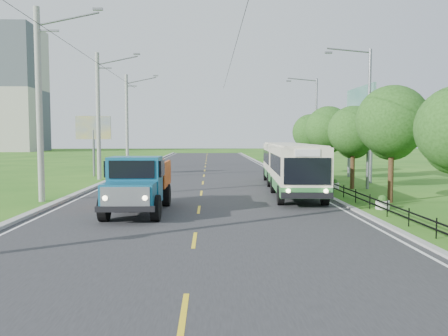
{
  "coord_description": "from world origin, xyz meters",
  "views": [
    {
      "loc": [
        0.5,
        -14.0,
        3.34
      ],
      "look_at": [
        1.18,
        6.65,
        1.9
      ],
      "focal_mm": 35.0,
      "sensor_mm": 36.0,
      "label": 1
    }
  ],
  "objects_px": {
    "pole_far": "(127,121)",
    "dump_truck": "(139,181)",
    "pole_mid": "(99,115)",
    "streetlight_mid": "(367,113)",
    "planter_mid": "(334,185)",
    "billboard_left": "(93,131)",
    "streetlight_far": "(314,121)",
    "billboard_right": "(360,112)",
    "tree_fourth": "(353,134)",
    "bus": "(289,163)",
    "tree_back": "(311,134)",
    "pole_near": "(40,104)",
    "planter_far": "(307,174)",
    "planter_near": "(383,203)",
    "tree_fifth": "(328,131)",
    "tree_third": "(392,125)"
  },
  "relations": [
    {
      "from": "pole_far",
      "to": "dump_truck",
      "type": "height_order",
      "value": "pole_far"
    },
    {
      "from": "pole_mid",
      "to": "streetlight_mid",
      "type": "height_order",
      "value": "pole_mid"
    },
    {
      "from": "planter_mid",
      "to": "billboard_left",
      "type": "height_order",
      "value": "billboard_left"
    },
    {
      "from": "streetlight_far",
      "to": "billboard_right",
      "type": "bearing_deg",
      "value": -78.29
    },
    {
      "from": "streetlight_far",
      "to": "tree_fourth",
      "type": "bearing_deg",
      "value": -93.25
    },
    {
      "from": "planter_mid",
      "to": "bus",
      "type": "bearing_deg",
      "value": -167.19
    },
    {
      "from": "tree_back",
      "to": "streetlight_far",
      "type": "distance_m",
      "value": 2.37
    },
    {
      "from": "streetlight_far",
      "to": "bus",
      "type": "bearing_deg",
      "value": -109.24
    },
    {
      "from": "tree_back",
      "to": "pole_near",
      "type": "bearing_deg",
      "value": -136.59
    },
    {
      "from": "billboard_right",
      "to": "bus",
      "type": "height_order",
      "value": "billboard_right"
    },
    {
      "from": "planter_far",
      "to": "billboard_right",
      "type": "distance_m",
      "value": 6.58
    },
    {
      "from": "pole_mid",
      "to": "planter_mid",
      "type": "height_order",
      "value": "pole_mid"
    },
    {
      "from": "pole_mid",
      "to": "streetlight_far",
      "type": "bearing_deg",
      "value": 20.32
    },
    {
      "from": "planter_near",
      "to": "tree_fourth",
      "type": "bearing_deg",
      "value": 81.23
    },
    {
      "from": "planter_near",
      "to": "planter_mid",
      "type": "bearing_deg",
      "value": 90.0
    },
    {
      "from": "billboard_right",
      "to": "planter_near",
      "type": "bearing_deg",
      "value": -104.8
    },
    {
      "from": "streetlight_far",
      "to": "pole_mid",
      "type": "bearing_deg",
      "value": -159.68
    },
    {
      "from": "planter_near",
      "to": "dump_truck",
      "type": "height_order",
      "value": "dump_truck"
    },
    {
      "from": "streetlight_mid",
      "to": "billboard_left",
      "type": "xyz_separation_m",
      "value": [
        -20.14,
        10.0,
        -1.04
      ]
    },
    {
      "from": "tree_fifth",
      "to": "billboard_left",
      "type": "distance_m",
      "value": 19.74
    },
    {
      "from": "tree_fourth",
      "to": "billboard_right",
      "type": "xyz_separation_m",
      "value": [
        2.44,
        5.86,
        1.76
      ]
    },
    {
      "from": "planter_mid",
      "to": "bus",
      "type": "distance_m",
      "value": 3.48
    },
    {
      "from": "pole_far",
      "to": "tree_third",
      "type": "relative_size",
      "value": 1.67
    },
    {
      "from": "pole_near",
      "to": "planter_far",
      "type": "height_order",
      "value": "pole_near"
    },
    {
      "from": "pole_far",
      "to": "tree_back",
      "type": "bearing_deg",
      "value": -20.74
    },
    {
      "from": "tree_fifth",
      "to": "planter_mid",
      "type": "xyz_separation_m",
      "value": [
        -1.26,
        -6.14,
        -3.57
      ]
    },
    {
      "from": "pole_far",
      "to": "billboard_left",
      "type": "relative_size",
      "value": 1.92
    },
    {
      "from": "streetlight_far",
      "to": "planter_near",
      "type": "bearing_deg",
      "value": -95.3
    },
    {
      "from": "streetlight_mid",
      "to": "tree_fifth",
      "type": "bearing_deg",
      "value": 97.29
    },
    {
      "from": "pole_mid",
      "to": "planter_far",
      "type": "distance_m",
      "value": 17.56
    },
    {
      "from": "streetlight_far",
      "to": "streetlight_mid",
      "type": "bearing_deg",
      "value": -90.0
    },
    {
      "from": "tree_back",
      "to": "dump_truck",
      "type": "xyz_separation_m",
      "value": [
        -12.51,
        -20.73,
        -2.22
      ]
    },
    {
      "from": "pole_far",
      "to": "tree_third",
      "type": "height_order",
      "value": "pole_far"
    },
    {
      "from": "tree_fifth",
      "to": "pole_near",
      "type": "bearing_deg",
      "value": -148.41
    },
    {
      "from": "tree_back",
      "to": "billboard_right",
      "type": "relative_size",
      "value": 0.75
    },
    {
      "from": "pole_near",
      "to": "pole_mid",
      "type": "xyz_separation_m",
      "value": [
        0.0,
        12.0,
        0.0
      ]
    },
    {
      "from": "bus",
      "to": "dump_truck",
      "type": "distance_m",
      "value": 11.36
    },
    {
      "from": "pole_mid",
      "to": "dump_truck",
      "type": "distance_m",
      "value": 16.97
    },
    {
      "from": "tree_fourth",
      "to": "streetlight_mid",
      "type": "xyz_separation_m",
      "value": [
        0.79,
        -0.14,
        1.32
      ]
    },
    {
      "from": "pole_far",
      "to": "tree_back",
      "type": "height_order",
      "value": "pole_far"
    },
    {
      "from": "pole_far",
      "to": "billboard_right",
      "type": "xyz_separation_m",
      "value": [
        20.56,
        -13.0,
        0.25
      ]
    },
    {
      "from": "tree_fifth",
      "to": "billboard_right",
      "type": "distance_m",
      "value": 2.87
    },
    {
      "from": "billboard_right",
      "to": "tree_back",
      "type": "bearing_deg",
      "value": 111.7
    },
    {
      "from": "pole_far",
      "to": "streetlight_far",
      "type": "distance_m",
      "value": 19.56
    },
    {
      "from": "tree_fourth",
      "to": "planter_mid",
      "type": "height_order",
      "value": "tree_fourth"
    },
    {
      "from": "tree_back",
      "to": "bus",
      "type": "relative_size",
      "value": 0.37
    },
    {
      "from": "pole_near",
      "to": "tree_third",
      "type": "relative_size",
      "value": 1.67
    },
    {
      "from": "tree_third",
      "to": "planter_near",
      "type": "relative_size",
      "value": 8.96
    },
    {
      "from": "pole_mid",
      "to": "pole_far",
      "type": "xyz_separation_m",
      "value": [
        0.0,
        12.0,
        0.0
      ]
    },
    {
      "from": "pole_near",
      "to": "tree_back",
      "type": "relative_size",
      "value": 1.82
    }
  ]
}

